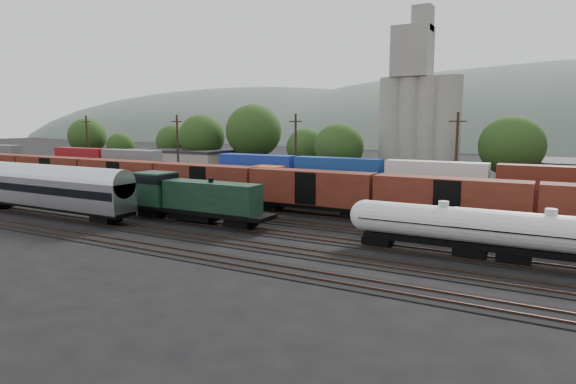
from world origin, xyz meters
The scene contains 14 objects.
ground centered at (0.00, 0.00, 0.00)m, with size 600.00×600.00×0.00m, color black.
tracks centered at (0.00, 0.00, 0.05)m, with size 180.00×33.20×0.20m.
green_locomotive centered at (-10.77, -5.00, 2.77)m, with size 18.47×3.26×4.89m.
tank_car_a centered at (15.79, -5.00, 2.47)m, with size 15.75×2.82×4.13m.
tank_car_b centered at (23.37, -5.00, 2.49)m, with size 15.89×2.84×4.16m.
passenger_coach centered at (-27.02, -10.00, 3.45)m, with size 24.89×3.07×5.65m.
orange_locomotive centered at (-5.20, 10.00, 2.63)m, with size 18.51×3.08×4.63m.
boxcar_string centered at (-24.07, 5.00, 3.12)m, with size 122.80×2.90×4.20m.
container_wall centered at (-9.84, 15.00, 2.87)m, with size 164.68×2.60×5.80m.
grain_silo centered at (3.28, 36.00, 11.26)m, with size 13.40×5.00×29.00m.
industrial_sheds centered at (6.63, 35.25, 2.56)m, with size 119.38×17.26×5.10m.
tree_band centered at (8.44, 37.62, 7.68)m, with size 162.90×21.45×14.23m.
utility_poles centered at (0.00, 22.00, 6.21)m, with size 122.20×0.36×12.00m.
distant_hills centered at (23.92, 260.00, -20.56)m, with size 860.00×286.00×130.00m.
Camera 1 is at (23.20, -44.23, 10.66)m, focal length 30.00 mm.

